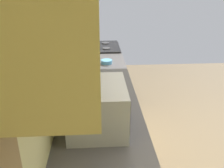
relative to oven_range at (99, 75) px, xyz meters
The scene contains 4 objects.
wall_back 1.87m from the oven_range, 167.18° to the left, with size 4.37×0.12×2.56m, color beige.
oven_range is the anchor object (origin of this frame).
microwave 2.15m from the oven_range, behind, with size 0.46×0.40×0.32m.
bowl 0.87m from the oven_range, behind, with size 0.13×0.13×0.04m.
Camera 1 is at (-1.87, 1.13, 1.88)m, focal length 39.45 mm.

